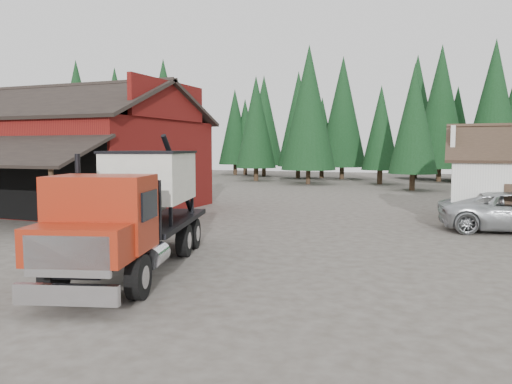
% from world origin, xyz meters
% --- Properties ---
extents(ground, '(120.00, 120.00, 0.00)m').
position_xyz_m(ground, '(0.00, 0.00, 0.00)').
color(ground, '#484239').
rests_on(ground, ground).
extents(red_barn, '(12.80, 13.63, 7.18)m').
position_xyz_m(red_barn, '(-11.00, 9.90, 2.69)').
color(red_barn, maroon).
rests_on(red_barn, ground).
extents(conifer_backdrop, '(76.00, 16.00, 16.00)m').
position_xyz_m(conifer_backdrop, '(0.00, 42.00, 0.00)').
color(conifer_backdrop, black).
rests_on(conifer_backdrop, ground).
extents(near_pine_a, '(4.40, 4.40, 11.40)m').
position_xyz_m(near_pine_a, '(-22.00, 28.00, 6.39)').
color(near_pine_a, '#382619').
rests_on(near_pine_a, ground).
extents(near_pine_b, '(3.96, 3.96, 10.40)m').
position_xyz_m(near_pine_b, '(6.00, 30.00, 5.89)').
color(near_pine_b, '#382619').
rests_on(near_pine_b, ground).
extents(near_pine_d, '(5.28, 5.28, 13.40)m').
position_xyz_m(near_pine_d, '(-4.00, 34.00, 7.39)').
color(near_pine_d, '#382619').
rests_on(near_pine_d, ground).
extents(feed_truck, '(4.68, 9.02, 3.94)m').
position_xyz_m(feed_truck, '(0.57, -1.13, 1.84)').
color(feed_truck, black).
rests_on(feed_truck, ground).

